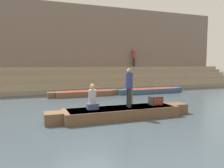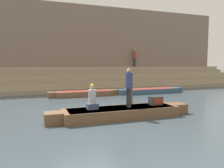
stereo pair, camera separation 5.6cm
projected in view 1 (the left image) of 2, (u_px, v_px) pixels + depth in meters
ground_plane at (86, 117)px, 9.36m from camera, size 120.00×120.00×0.00m
ghat_steps at (59, 82)px, 18.73m from camera, size 36.00×3.35×2.01m
back_wall at (56, 47)px, 20.14m from camera, size 34.20×1.28×7.79m
rowboat_main at (122, 112)px, 9.27m from camera, size 6.32×1.41×0.44m
person_standing at (129, 85)px, 9.28m from camera, size 0.32×0.32×1.66m
person_rowing at (93, 99)px, 8.87m from camera, size 0.44×0.35×1.04m
tv_set at (156, 101)px, 9.87m from camera, size 0.53×0.44×0.38m
moored_boat_shore at (150, 91)px, 17.11m from camera, size 5.50×1.13×0.38m
moored_boat_distant at (84, 93)px, 15.55m from camera, size 5.06×1.13×0.38m
mooring_post at (131, 95)px, 11.32m from camera, size 0.14×0.14×1.33m
person_on_steps at (134, 56)px, 21.98m from camera, size 0.31×0.31×1.80m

